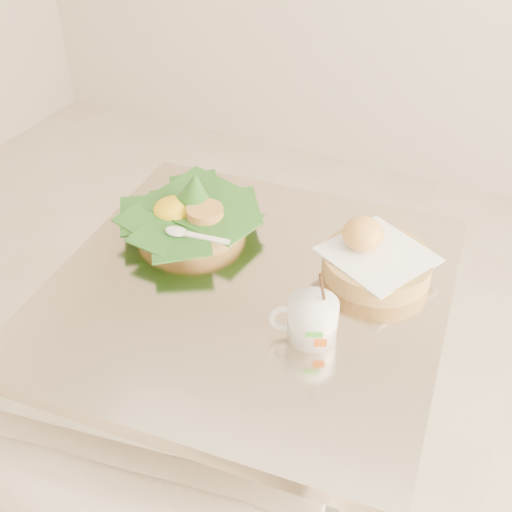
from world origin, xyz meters
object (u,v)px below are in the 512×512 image
at_px(coffee_mug, 311,319).
at_px(bread_basket, 375,258).
at_px(rice_basket, 190,212).
at_px(cafe_table, 249,369).

bearing_deg(coffee_mug, bread_basket, 77.95).
relative_size(rice_basket, coffee_mug, 1.95).
relative_size(rice_basket, bread_basket, 1.21).
bearing_deg(bread_basket, rice_basket, -177.03).
height_order(cafe_table, coffee_mug, coffee_mug).
bearing_deg(cafe_table, bread_basket, 35.28).
bearing_deg(coffee_mug, rice_basket, 150.68).
relative_size(cafe_table, bread_basket, 3.32).
height_order(rice_basket, bread_basket, rice_basket).
bearing_deg(rice_basket, cafe_table, -32.15).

